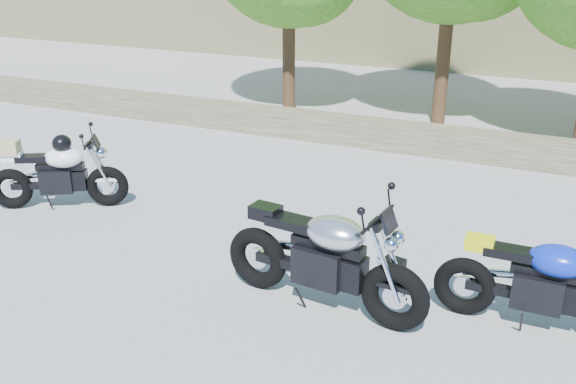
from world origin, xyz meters
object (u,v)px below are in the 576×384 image
object	(u,v)px
silver_bike	(324,259)
white_bike	(57,172)
blue_bike	(542,285)
backpack	(393,272)

from	to	relation	value
silver_bike	white_bike	size ratio (longest dim) A/B	1.30
white_bike	blue_bike	size ratio (longest dim) A/B	0.87
blue_bike	backpack	world-z (taller)	blue_bike
silver_bike	white_bike	distance (m)	4.63
backpack	silver_bike	bearing A→B (deg)	-114.39
silver_bike	blue_bike	bearing A→B (deg)	19.48
blue_bike	silver_bike	bearing A→B (deg)	-167.08
blue_bike	backpack	distance (m)	1.64
blue_bike	backpack	xyz separation A→B (m)	(-1.58, 0.29, -0.36)
silver_bike	white_bike	xyz separation A→B (m)	(-4.52, 1.01, -0.04)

